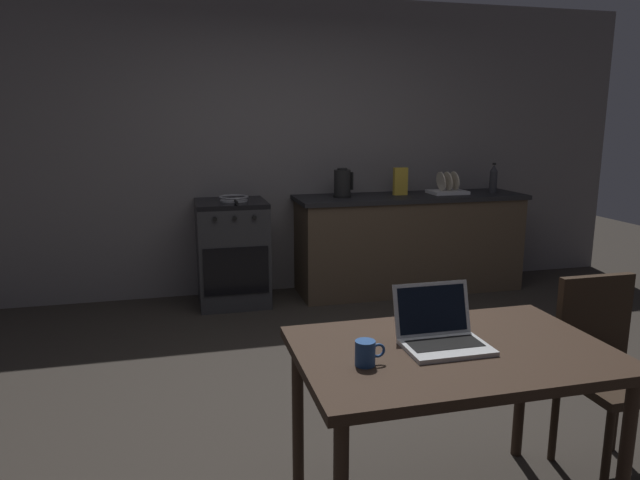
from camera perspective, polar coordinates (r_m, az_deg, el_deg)
name	(u,v)px	position (r m, az deg, el deg)	size (l,w,h in m)	color
ground_plane	(357,405)	(3.41, 3.73, -16.06)	(12.00, 12.00, 0.00)	#2D2823
back_wall	(310,148)	(5.45, -1.02, 9.14)	(6.40, 0.10, 2.68)	slate
kitchen_counter	(409,242)	(5.50, 8.80, -0.24)	(2.16, 0.64, 0.91)	#4C3D2D
stove_oven	(232,253)	(5.10, -8.71, -1.24)	(0.60, 0.62, 0.91)	#2D2D30
dining_table	(452,367)	(2.33, 12.98, -12.16)	(1.20, 0.78, 0.74)	#332319
chair	(606,362)	(2.95, 26.55, -10.80)	(0.40, 0.40, 0.90)	#2D2116
laptop	(442,334)	(2.29, 11.99, -9.14)	(0.32, 0.28, 0.22)	silver
electric_kettle	(342,183)	(5.19, 2.24, 5.65)	(0.18, 0.16, 0.26)	black
bottle	(493,179)	(5.75, 16.85, 5.85)	(0.07, 0.07, 0.29)	#2D2D33
frying_pan	(234,198)	(4.99, -8.55, 4.11)	(0.26, 0.43, 0.05)	gray
coffee_mug	(366,353)	(2.08, 4.58, -11.12)	(0.11, 0.07, 0.09)	#264C8C
cereal_box	(400,181)	(5.40, 7.99, 5.80)	(0.13, 0.05, 0.25)	gold
dish_rack	(448,189)	(5.58, 12.56, 5.00)	(0.34, 0.26, 0.21)	silver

